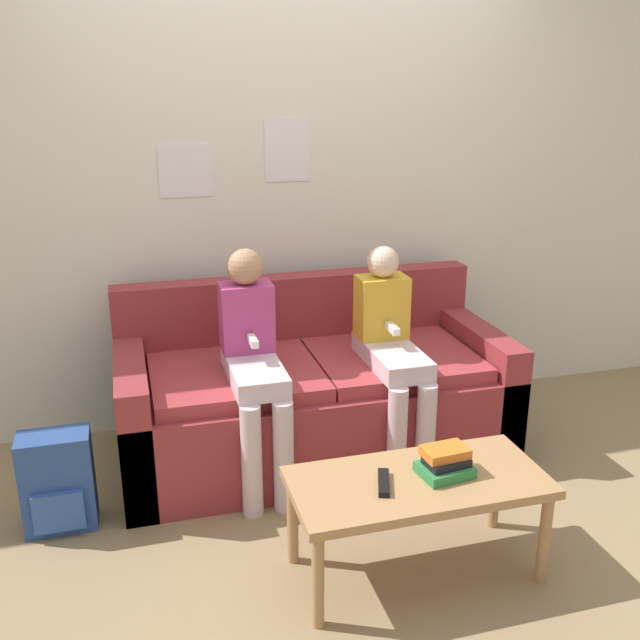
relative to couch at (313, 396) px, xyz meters
The scene contains 9 objects.
ground_plane 0.62m from the couch, 90.00° to the right, with size 10.00×10.00×0.00m, color #937A56.
wall_back 1.13m from the couch, 90.01° to the left, with size 8.00×0.06×2.60m.
couch is the anchor object (origin of this frame).
coffee_table 1.04m from the couch, 83.02° to the right, with size 0.96×0.45×0.41m.
person_left 0.51m from the couch, 148.11° to the right, with size 0.24×0.58×1.09m.
person_right 0.50m from the couch, 32.89° to the right, with size 0.24×0.58×1.06m.
tv_remote 1.05m from the couch, 90.82° to the right, with size 0.09×0.17×0.02m.
book_stack 1.07m from the couch, 77.31° to the right, with size 0.21×0.17×0.11m.
backpack 1.26m from the couch, 163.38° to the right, with size 0.29×0.20×0.43m.
Camera 1 is at (-0.85, -2.62, 1.80)m, focal length 40.00 mm.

